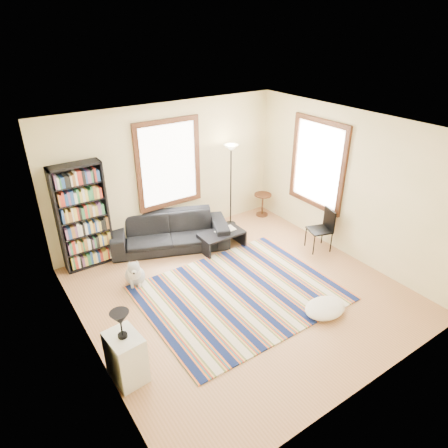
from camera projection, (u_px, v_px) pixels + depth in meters
floor at (240, 294)px, 6.90m from camera, size 5.00×5.00×0.10m
ceiling at (244, 127)px, 5.56m from camera, size 5.00×5.00×0.10m
wall_back at (167, 172)px, 8.10m from camera, size 5.00×0.10×2.80m
wall_front at (380, 306)px, 4.36m from camera, size 5.00×0.10×2.80m
wall_left at (77, 271)px, 4.96m from camera, size 0.10×5.00×2.80m
wall_right at (351, 185)px, 7.50m from camera, size 0.10×5.00×2.80m
window_back at (169, 164)px, 7.95m from camera, size 1.20×0.06×1.60m
window_right at (318, 164)px, 7.96m from camera, size 0.06×1.20×1.60m
rug at (240, 293)px, 6.83m from camera, size 3.18×2.54×0.02m
sofa at (170, 232)px, 8.09m from camera, size 2.50×1.71×0.68m
bookshelf at (83, 217)px, 7.20m from camera, size 0.90×0.30×2.00m
coffee_table at (222, 240)px, 8.09m from camera, size 1.01×0.76×0.36m
book_a at (217, 234)px, 7.95m from camera, size 0.23×0.19×0.02m
book_b at (226, 229)px, 8.12m from camera, size 0.19×0.25×0.02m
floor_cushion at (325, 308)px, 6.35m from camera, size 0.81×0.68×0.18m
floor_lamp at (231, 186)px, 8.68m from camera, size 0.39×0.39×1.86m
side_table at (262, 205)px, 9.41m from camera, size 0.48×0.48×0.54m
folding_chair at (319, 230)px, 7.95m from camera, size 0.52×0.51×0.86m
white_cabinet at (126, 357)px, 5.09m from camera, size 0.43×0.54×0.70m
table_lamp at (121, 325)px, 4.84m from camera, size 0.29×0.29×0.38m
dog at (135, 270)px, 6.98m from camera, size 0.55×0.64×0.53m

